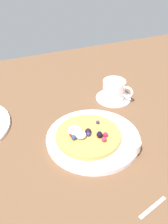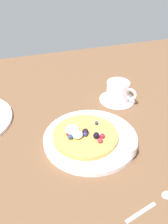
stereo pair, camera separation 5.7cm
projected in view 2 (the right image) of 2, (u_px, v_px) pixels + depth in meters
The scene contains 7 objects.
ground_plane at pixel (64, 133), 77.88cm from camera, with size 181.99×112.85×3.00cm, color brown.
pancake_plate at pixel (90, 139), 72.28cm from camera, with size 26.01×26.01×1.37cm, color white.
pancake_with_berries at pixel (84, 135), 71.17cm from camera, with size 17.93×17.93×3.61cm.
syrup_ramekin at pixel (127, 148), 66.33cm from camera, with size 4.67×4.67×2.66cm.
coffee_saucer at pixel (117, 99), 89.48cm from camera, with size 12.01×12.01×0.68cm, color white.
coffee_cup at pixel (118, 90), 87.33cm from camera, with size 8.26×9.67×6.17cm.
teaspoon at pixel (159, 200), 56.74cm from camera, with size 13.25×4.74×0.60cm.
Camera 2 is at (-12.09, -58.71, 48.96)cm, focal length 41.83 mm.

